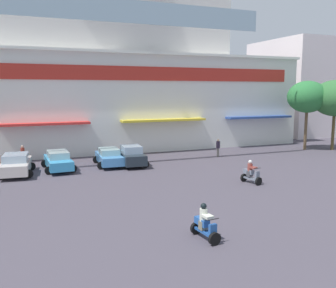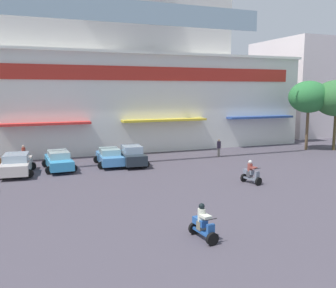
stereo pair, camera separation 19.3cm
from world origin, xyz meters
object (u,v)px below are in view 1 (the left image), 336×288
(parked_car_0, at_px, (16,164))
(scooter_rider_0, at_px, (205,225))
(scooter_rider_4, at_px, (251,174))
(plaza_tree_1, at_px, (335,98))
(parked_car_1, at_px, (58,160))
(plaza_tree_3, at_px, (307,97))
(parked_car_2, at_px, (109,157))
(parked_car_3, at_px, (131,156))
(pedestrian_0, at_px, (23,153))
(pedestrian_1, at_px, (218,147))

(parked_car_0, height_order, scooter_rider_0, parked_car_0)
(scooter_rider_4, bearing_deg, plaza_tree_1, 28.82)
(parked_car_1, bearing_deg, plaza_tree_3, 2.04)
(plaza_tree_3, relative_size, parked_car_2, 1.63)
(parked_car_3, distance_m, scooter_rider_0, 15.54)
(scooter_rider_0, bearing_deg, pedestrian_0, 109.01)
(pedestrian_1, bearing_deg, parked_car_2, -178.24)
(pedestrian_1, bearing_deg, scooter_rider_4, -106.70)
(pedestrian_1, bearing_deg, parked_car_0, -176.18)
(parked_car_3, bearing_deg, pedestrian_1, 6.08)
(plaza_tree_3, distance_m, pedestrian_1, 11.11)
(pedestrian_0, bearing_deg, parked_car_2, -27.40)
(parked_car_2, distance_m, scooter_rider_4, 11.57)
(pedestrian_0, bearing_deg, parked_car_0, -96.68)
(parked_car_1, bearing_deg, pedestrian_0, 124.83)
(scooter_rider_0, height_order, pedestrian_0, pedestrian_0)
(parked_car_2, xyz_separation_m, scooter_rider_0, (0.28, -16.06, -0.10))
(scooter_rider_0, bearing_deg, parked_car_2, 91.00)
(parked_car_0, bearing_deg, pedestrian_0, 83.32)
(plaza_tree_3, xyz_separation_m, pedestrian_0, (-26.64, 2.67, -4.41))
(parked_car_2, distance_m, parked_car_3, 1.78)
(parked_car_3, relative_size, scooter_rider_4, 2.74)
(plaza_tree_1, height_order, scooter_rider_4, plaza_tree_1)
(parked_car_1, distance_m, pedestrian_0, 4.30)
(scooter_rider_4, relative_size, pedestrian_0, 0.99)
(plaza_tree_1, height_order, scooter_rider_0, plaza_tree_1)
(plaza_tree_3, relative_size, scooter_rider_0, 4.59)
(parked_car_2, distance_m, pedestrian_1, 10.05)
(plaza_tree_3, relative_size, pedestrian_0, 4.51)
(plaza_tree_1, relative_size, pedestrian_1, 4.34)
(plaza_tree_3, distance_m, scooter_rider_0, 26.45)
(parked_car_0, xyz_separation_m, scooter_rider_0, (7.16, -15.23, -0.15))
(plaza_tree_3, relative_size, parked_car_0, 1.54)
(parked_car_3, xyz_separation_m, scooter_rider_4, (5.58, -8.43, -0.16))
(plaza_tree_1, bearing_deg, pedestrian_1, 176.20)
(plaza_tree_1, distance_m, scooter_rider_4, 18.17)
(plaza_tree_1, relative_size, pedestrian_0, 4.56)
(parked_car_0, xyz_separation_m, scooter_rider_4, (14.13, -8.19, -0.13))
(parked_car_0, distance_m, parked_car_2, 6.93)
(parked_car_1, relative_size, scooter_rider_0, 2.98)
(plaza_tree_1, height_order, pedestrian_1, plaza_tree_1)
(parked_car_2, bearing_deg, plaza_tree_1, -1.34)
(parked_car_1, height_order, parked_car_3, parked_car_3)
(scooter_rider_4, height_order, pedestrian_0, pedestrian_0)
(parked_car_2, bearing_deg, plaza_tree_3, 1.83)
(pedestrian_0, relative_size, pedestrian_1, 0.95)
(plaza_tree_3, bearing_deg, plaza_tree_1, -25.89)
(parked_car_3, height_order, pedestrian_1, pedestrian_1)
(parked_car_1, height_order, pedestrian_0, pedestrian_0)
(parked_car_3, bearing_deg, parked_car_0, -178.40)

